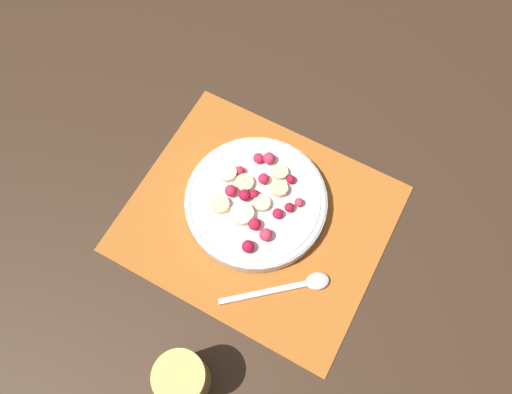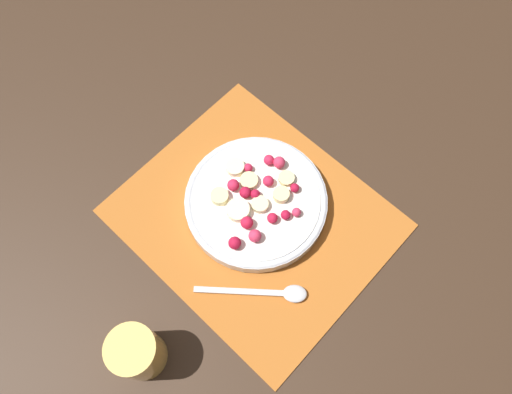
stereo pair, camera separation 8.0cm
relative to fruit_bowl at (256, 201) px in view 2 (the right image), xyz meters
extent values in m
plane|color=#382619|center=(0.01, -0.02, -0.02)|extent=(3.00, 3.00, 0.00)
cube|color=#B26023|center=(0.01, -0.02, -0.02)|extent=(0.41, 0.35, 0.01)
cylinder|color=silver|center=(0.00, 0.00, 0.00)|extent=(0.23, 0.23, 0.02)
torus|color=silver|center=(0.00, 0.00, 0.00)|extent=(0.23, 0.23, 0.01)
cylinder|color=white|center=(0.00, 0.00, 0.01)|extent=(0.21, 0.21, 0.00)
cylinder|color=beige|center=(-0.04, -0.04, 0.02)|extent=(0.04, 0.04, 0.01)
cylinder|color=beige|center=(-0.03, 0.01, 0.01)|extent=(0.03, 0.03, 0.01)
cylinder|color=#F4EAB7|center=(-0.01, -0.04, 0.02)|extent=(0.05, 0.05, 0.01)
cylinder|color=beige|center=(0.03, 0.03, 0.02)|extent=(0.04, 0.04, 0.01)
cylinder|color=#F4EAB7|center=(-0.06, 0.02, 0.02)|extent=(0.04, 0.04, 0.01)
cylinder|color=beige|center=(0.02, 0.00, 0.02)|extent=(0.03, 0.03, 0.01)
cylinder|color=beige|center=(0.02, 0.06, 0.01)|extent=(0.03, 0.03, 0.01)
sphere|color=red|center=(0.04, -0.01, 0.02)|extent=(0.02, 0.02, 0.02)
sphere|color=#B21433|center=(0.06, 0.01, 0.02)|extent=(0.02, 0.02, 0.02)
sphere|color=#DB3356|center=(-0.01, 0.07, 0.02)|extent=(0.02, 0.02, 0.02)
sphere|color=#D12347|center=(-0.04, 0.03, 0.02)|extent=(0.01, 0.01, 0.01)
sphere|color=#B21433|center=(-0.02, -0.01, 0.02)|extent=(0.02, 0.02, 0.02)
sphere|color=#B21433|center=(0.00, 0.00, 0.02)|extent=(0.02, 0.02, 0.02)
sphere|color=#B21433|center=(0.04, 0.05, 0.02)|extent=(0.01, 0.01, 0.01)
sphere|color=#D12347|center=(0.00, 0.03, 0.02)|extent=(0.02, 0.02, 0.02)
sphere|color=#B21433|center=(0.03, -0.08, 0.02)|extent=(0.02, 0.02, 0.02)
sphere|color=#D12347|center=(-0.04, -0.01, 0.02)|extent=(0.02, 0.02, 0.02)
sphere|color=#DB3356|center=(0.06, 0.02, 0.02)|extent=(0.01, 0.01, 0.01)
sphere|color=#D12347|center=(-0.03, 0.06, 0.02)|extent=(0.02, 0.02, 0.02)
sphere|color=red|center=(0.02, -0.04, 0.02)|extent=(0.02, 0.02, 0.02)
sphere|color=#DB3356|center=(0.04, -0.05, 0.02)|extent=(0.02, 0.02, 0.02)
cube|color=silver|center=(0.08, -0.12, -0.01)|extent=(0.11, 0.10, 0.00)
ellipsoid|color=silver|center=(0.15, -0.07, -0.01)|extent=(0.05, 0.05, 0.01)
cylinder|color=#F4CC66|center=(0.04, -0.29, 0.03)|extent=(0.07, 0.07, 0.10)
camera|label=1|loc=(0.15, -0.28, 0.75)|focal=35.00mm
camera|label=2|loc=(0.21, -0.23, 0.75)|focal=35.00mm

